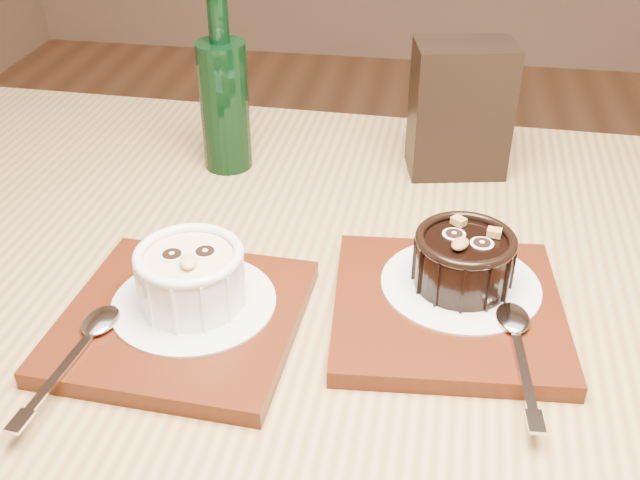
{
  "coord_description": "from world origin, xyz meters",
  "views": [
    {
      "loc": [
        -0.18,
        -0.7,
        1.13
      ],
      "look_at": [
        -0.26,
        -0.22,
        0.81
      ],
      "focal_mm": 42.0,
      "sensor_mm": 36.0,
      "label": 1
    }
  ],
  "objects_px": {
    "tray_right": "(447,309)",
    "condiment_stand": "(460,110)",
    "tray_left": "(182,320)",
    "ramekin_white": "(191,274)",
    "ramekin_dark": "(464,258)",
    "green_bottle": "(224,101)",
    "table": "(338,398)"
  },
  "relations": [
    {
      "from": "ramekin_dark",
      "to": "condiment_stand",
      "type": "xyz_separation_m",
      "value": [
        -0.01,
        0.23,
        0.03
      ]
    },
    {
      "from": "tray_left",
      "to": "condiment_stand",
      "type": "xyz_separation_m",
      "value": [
        0.21,
        0.3,
        0.06
      ]
    },
    {
      "from": "table",
      "to": "tray_left",
      "type": "relative_size",
      "value": 6.77
    },
    {
      "from": "table",
      "to": "ramekin_white",
      "type": "relative_size",
      "value": 14.41
    },
    {
      "from": "tray_right",
      "to": "condiment_stand",
      "type": "bearing_deg",
      "value": 89.64
    },
    {
      "from": "ramekin_white",
      "to": "condiment_stand",
      "type": "relative_size",
      "value": 0.6
    },
    {
      "from": "tray_right",
      "to": "table",
      "type": "bearing_deg",
      "value": -170.03
    },
    {
      "from": "ramekin_white",
      "to": "green_bottle",
      "type": "relative_size",
      "value": 0.44
    },
    {
      "from": "tray_left",
      "to": "condiment_stand",
      "type": "distance_m",
      "value": 0.37
    },
    {
      "from": "ramekin_dark",
      "to": "condiment_stand",
      "type": "distance_m",
      "value": 0.23
    },
    {
      "from": "ramekin_white",
      "to": "table",
      "type": "bearing_deg",
      "value": -8.1
    },
    {
      "from": "ramekin_white",
      "to": "ramekin_dark",
      "type": "height_order",
      "value": "ramekin_white"
    },
    {
      "from": "ramekin_dark",
      "to": "green_bottle",
      "type": "height_order",
      "value": "green_bottle"
    },
    {
      "from": "tray_left",
      "to": "ramekin_dark",
      "type": "distance_m",
      "value": 0.23
    },
    {
      "from": "condiment_stand",
      "to": "green_bottle",
      "type": "height_order",
      "value": "green_bottle"
    },
    {
      "from": "green_bottle",
      "to": "table",
      "type": "bearing_deg",
      "value": -56.89
    },
    {
      "from": "green_bottle",
      "to": "condiment_stand",
      "type": "bearing_deg",
      "value": 6.88
    },
    {
      "from": "table",
      "to": "ramekin_white",
      "type": "distance_m",
      "value": 0.18
    },
    {
      "from": "ramekin_dark",
      "to": "tray_left",
      "type": "bearing_deg",
      "value": -137.16
    },
    {
      "from": "tray_right",
      "to": "green_bottle",
      "type": "distance_m",
      "value": 0.34
    },
    {
      "from": "ramekin_white",
      "to": "condiment_stand",
      "type": "distance_m",
      "value": 0.35
    },
    {
      "from": "ramekin_white",
      "to": "ramekin_dark",
      "type": "relative_size",
      "value": 1.05
    },
    {
      "from": "ramekin_dark",
      "to": "tray_right",
      "type": "bearing_deg",
      "value": -87.5
    },
    {
      "from": "tray_left",
      "to": "table",
      "type": "bearing_deg",
      "value": 15.49
    },
    {
      "from": "tray_left",
      "to": "ramekin_white",
      "type": "distance_m",
      "value": 0.04
    },
    {
      "from": "tray_right",
      "to": "green_bottle",
      "type": "bearing_deg",
      "value": 136.93
    },
    {
      "from": "ramekin_white",
      "to": "tray_right",
      "type": "distance_m",
      "value": 0.2
    },
    {
      "from": "tray_left",
      "to": "tray_right",
      "type": "height_order",
      "value": "same"
    },
    {
      "from": "ramekin_dark",
      "to": "green_bottle",
      "type": "bearing_deg",
      "value": 165.47
    },
    {
      "from": "table",
      "to": "condiment_stand",
      "type": "xyz_separation_m",
      "value": [
        0.09,
        0.27,
        0.16
      ]
    },
    {
      "from": "tray_left",
      "to": "ramekin_white",
      "type": "height_order",
      "value": "ramekin_white"
    },
    {
      "from": "ramekin_white",
      "to": "tray_left",
      "type": "bearing_deg",
      "value": -134.81
    }
  ]
}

